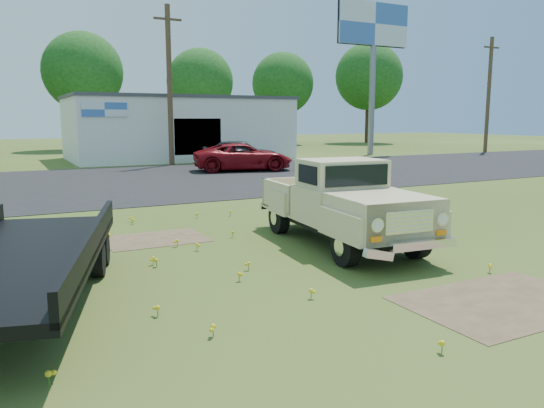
{
  "coord_description": "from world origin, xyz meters",
  "views": [
    {
      "loc": [
        -5.07,
        -8.12,
        2.71
      ],
      "look_at": [
        -0.33,
        1.0,
        1.04
      ],
      "focal_mm": 35.0,
      "sensor_mm": 36.0,
      "label": 1
    }
  ],
  "objects_px": {
    "billboard": "(373,38)",
    "red_pickup": "(243,157)",
    "vintage_pickup_truck": "(341,202)",
    "flatbed_trailer": "(19,249)",
    "dark_sedan": "(240,152)"
  },
  "relations": [
    {
      "from": "vintage_pickup_truck",
      "to": "dark_sedan",
      "type": "xyz_separation_m",
      "value": [
        6.14,
        19.1,
        -0.19
      ]
    },
    {
      "from": "billboard",
      "to": "vintage_pickup_truck",
      "type": "height_order",
      "value": "billboard"
    },
    {
      "from": "billboard",
      "to": "vintage_pickup_truck",
      "type": "relative_size",
      "value": 2.16
    },
    {
      "from": "red_pickup",
      "to": "dark_sedan",
      "type": "relative_size",
      "value": 1.17
    },
    {
      "from": "red_pickup",
      "to": "flatbed_trailer",
      "type": "bearing_deg",
      "value": 159.3
    },
    {
      "from": "vintage_pickup_truck",
      "to": "flatbed_trailer",
      "type": "bearing_deg",
      "value": -165.13
    },
    {
      "from": "flatbed_trailer",
      "to": "dark_sedan",
      "type": "distance_m",
      "value": 23.72
    },
    {
      "from": "billboard",
      "to": "red_pickup",
      "type": "xyz_separation_m",
      "value": [
        -13.69,
        -7.03,
        -7.83
      ]
    },
    {
      "from": "red_pickup",
      "to": "dark_sedan",
      "type": "distance_m",
      "value": 3.51
    },
    {
      "from": "billboard",
      "to": "flatbed_trailer",
      "type": "relative_size",
      "value": 1.75
    },
    {
      "from": "billboard",
      "to": "dark_sedan",
      "type": "xyz_separation_m",
      "value": [
        -12.42,
        -3.76,
        -7.79
      ]
    },
    {
      "from": "billboard",
      "to": "vintage_pickup_truck",
      "type": "xyz_separation_m",
      "value": [
        -18.56,
        -22.86,
        -7.61
      ]
    },
    {
      "from": "vintage_pickup_truck",
      "to": "dark_sedan",
      "type": "bearing_deg",
      "value": 77.33
    },
    {
      "from": "flatbed_trailer",
      "to": "dark_sedan",
      "type": "relative_size",
      "value": 1.45
    },
    {
      "from": "flatbed_trailer",
      "to": "red_pickup",
      "type": "distance_m",
      "value": 20.28
    }
  ]
}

